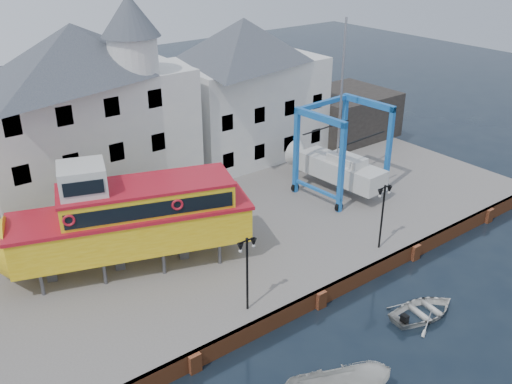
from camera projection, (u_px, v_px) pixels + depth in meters
ground at (320, 307)px, 31.03m from camera, size 140.00×140.00×0.00m
hardstanding at (209, 222)px, 38.70m from camera, size 44.00×22.00×1.00m
quay_wall at (319, 298)px, 30.89m from camera, size 44.00×0.47×1.00m
building_white_main at (84, 112)px, 38.37m from camera, size 14.00×8.30×14.00m
building_white_right at (244, 88)px, 46.75m from camera, size 12.00×8.00×11.20m
shed_dark at (345, 114)px, 52.36m from camera, size 8.00×7.00×4.00m
lamp_post_left at (247, 256)px, 27.90m from camera, size 1.12×0.32×4.20m
lamp_post_right at (384, 201)px, 33.39m from camera, size 1.12×0.32×4.20m
tour_boat at (115, 220)px, 31.34m from camera, size 15.48×8.32×6.59m
travel_lift at (334, 162)px, 41.66m from camera, size 6.06×8.30×12.36m
motorboat_b at (423, 315)px, 30.37m from camera, size 4.34×3.39×0.82m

